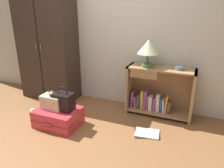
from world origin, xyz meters
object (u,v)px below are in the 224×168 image
bowl (179,68)px  suitcase_large (58,117)px  bottle (33,115)px  train_case (53,102)px  table_lamp (148,48)px  wardrobe (47,45)px  handbag (63,101)px  bookshelf (157,93)px  open_book_on_floor (147,133)px

bowl → suitcase_large: bowl is taller
suitcase_large → bottle: (-0.42, -0.04, -0.04)m
bowl → suitcase_large: bearing=-149.8°
train_case → suitcase_large: bearing=-0.0°
table_lamp → bowl: size_ratio=2.99×
wardrobe → handbag: 1.30m
bookshelf → suitcase_large: bookshelf is taller
wardrobe → handbag: bearing=-44.0°
table_lamp → handbag: bearing=-139.6°
bookshelf → handbag: bearing=-142.9°
suitcase_large → train_case: bearing=180.0°
bookshelf → suitcase_large: 1.53m
bowl → suitcase_large: 1.86m
bowl → open_book_on_floor: size_ratio=0.34×
bookshelf → bowl: 0.52m
bottle → open_book_on_floor: size_ratio=0.49×
wardrobe → open_book_on_floor: bearing=-16.2°
bowl → train_case: (-1.57, -0.88, -0.43)m
suitcase_large → bottle: size_ratio=3.19×
table_lamp → suitcase_large: table_lamp is taller
wardrobe → bowl: size_ratio=14.46×
bookshelf → handbag: (-1.13, -0.86, 0.02)m
bookshelf → bowl: (0.28, -0.01, 0.43)m
handbag → bottle: 0.59m
wardrobe → suitcase_large: bearing=-48.2°
handbag → open_book_on_floor: 1.22m
suitcase_large → open_book_on_floor: suitcase_large is taller
wardrobe → bottle: bearing=-69.8°
handbag → table_lamp: bearing=40.4°
wardrobe → open_book_on_floor: size_ratio=4.93×
train_case → open_book_on_floor: train_case is taller
suitcase_large → open_book_on_floor: size_ratio=1.55×
table_lamp → bottle: size_ratio=2.10×
wardrobe → suitcase_large: size_ratio=3.19×
table_lamp → bowl: 0.52m
bookshelf → table_lamp: 0.71m
suitcase_large → handbag: (0.09, 0.03, 0.25)m
table_lamp → handbag: (-0.96, -0.82, -0.66)m
wardrobe → table_lamp: size_ratio=4.84×
open_book_on_floor → suitcase_large: bearing=-168.2°
table_lamp → wardrobe: bearing=-179.5°
table_lamp → bowl: table_lamp is taller
table_lamp → open_book_on_floor: table_lamp is taller
bookshelf → handbag: bookshelf is taller
bookshelf → train_case: bookshelf is taller
bookshelf → open_book_on_floor: (0.01, -0.63, -0.34)m
suitcase_large → open_book_on_floor: (1.23, 0.26, -0.12)m
handbag → suitcase_large: bearing=-160.9°
bookshelf → bowl: bearing=-2.6°
wardrobe → bowl: bearing=1.2°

